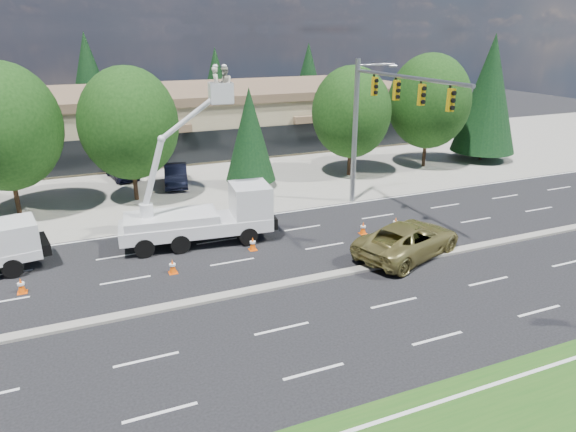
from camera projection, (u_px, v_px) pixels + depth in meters
name	position (u px, v px, depth m)	size (l,w,h in m)	color
ground	(254.00, 291.00, 22.10)	(140.00, 140.00, 0.00)	black
concrete_apron	(169.00, 176.00, 39.43)	(140.00, 22.00, 0.01)	gray
road_median	(254.00, 290.00, 22.08)	(120.00, 0.55, 0.12)	gray
strip_mall	(146.00, 120.00, 47.10)	(50.40, 15.40, 5.50)	tan
tree_front_c	(3.00, 127.00, 29.65)	(6.53, 6.53, 9.07)	#332114
tree_front_d	(129.00, 124.00, 32.28)	(6.20, 6.20, 8.60)	#332114
tree_front_e	(250.00, 135.00, 35.64)	(3.54, 3.54, 6.97)	#332114
tree_front_f	(351.00, 112.00, 38.18)	(5.92, 5.92, 8.22)	#332114
tree_front_g	(429.00, 101.00, 40.57)	(6.47, 6.47, 8.98)	#332114
tree_front_h	(489.00, 94.00, 42.64)	(5.27, 5.27, 10.39)	#332114
tree_back_b	(89.00, 79.00, 55.11)	(5.31, 5.31, 10.48)	#332114
tree_back_c	(216.00, 83.00, 60.52)	(4.43, 4.43, 8.73)	#332114
tree_back_d	(308.00, 78.00, 64.81)	(4.63, 4.63, 9.12)	#332114
signal_mast	(375.00, 113.00, 29.78)	(2.76, 10.16, 9.00)	gray
bucket_truck	(207.00, 208.00, 26.63)	(7.97, 3.17, 9.06)	silver
traffic_cone_a	(21.00, 286.00, 21.86)	(0.40, 0.40, 0.70)	#FB5607
traffic_cone_b	(173.00, 266.00, 23.64)	(0.40, 0.40, 0.70)	#FB5607
traffic_cone_c	(253.00, 244.00, 26.13)	(0.40, 0.40, 0.70)	#FB5607
traffic_cone_d	(363.00, 228.00, 28.21)	(0.40, 0.40, 0.70)	#FB5607
traffic_cone_e	(396.00, 223.00, 28.90)	(0.40, 0.40, 0.70)	#FB5607
minivan	(408.00, 239.00, 25.35)	(2.82, 6.11, 1.70)	#978B49
parked_car_west	(121.00, 169.00, 38.63)	(1.72, 4.29, 1.46)	black
parked_car_east	(176.00, 175.00, 36.94)	(1.57, 4.51, 1.49)	black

